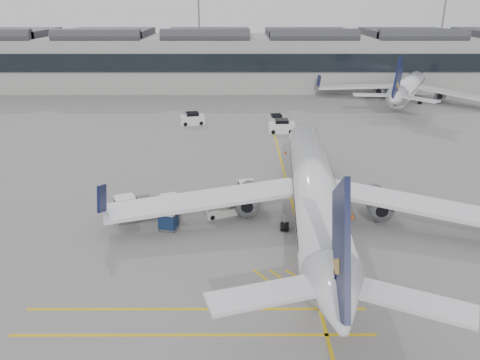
{
  "coord_description": "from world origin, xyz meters",
  "views": [
    {
      "loc": [
        4.77,
        -35.14,
        18.78
      ],
      "look_at": [
        4.86,
        2.76,
        4.0
      ],
      "focal_mm": 35.0,
      "sensor_mm": 36.0,
      "label": 1
    }
  ],
  "objects_px": {
    "belt_loader": "(223,209)",
    "baggage_cart_a": "(168,220)",
    "pushback_tug": "(144,205)",
    "airliner_main": "(314,190)",
    "ramp_agent_a": "(236,205)",
    "ramp_agent_b": "(251,206)"
  },
  "relations": [
    {
      "from": "belt_loader",
      "to": "baggage_cart_a",
      "type": "relative_size",
      "value": 2.5
    },
    {
      "from": "belt_loader",
      "to": "pushback_tug",
      "type": "bearing_deg",
      "value": 151.9
    },
    {
      "from": "airliner_main",
      "to": "baggage_cart_a",
      "type": "height_order",
      "value": "airliner_main"
    },
    {
      "from": "pushback_tug",
      "to": "airliner_main",
      "type": "bearing_deg",
      "value": -30.08
    },
    {
      "from": "belt_loader",
      "to": "ramp_agent_a",
      "type": "xyz_separation_m",
      "value": [
        1.26,
        0.35,
        0.27
      ]
    },
    {
      "from": "baggage_cart_a",
      "to": "ramp_agent_b",
      "type": "distance_m",
      "value": 7.71
    },
    {
      "from": "airliner_main",
      "to": "baggage_cart_a",
      "type": "bearing_deg",
      "value": -169.48
    },
    {
      "from": "ramp_agent_a",
      "to": "pushback_tug",
      "type": "height_order",
      "value": "ramp_agent_a"
    },
    {
      "from": "ramp_agent_b",
      "to": "airliner_main",
      "type": "bearing_deg",
      "value": 127.07
    },
    {
      "from": "belt_loader",
      "to": "ramp_agent_b",
      "type": "height_order",
      "value": "ramp_agent_b"
    },
    {
      "from": "belt_loader",
      "to": "ramp_agent_b",
      "type": "bearing_deg",
      "value": -30.28
    },
    {
      "from": "airliner_main",
      "to": "baggage_cart_a",
      "type": "xyz_separation_m",
      "value": [
        -12.7,
        -1.35,
        -2.24
      ]
    },
    {
      "from": "belt_loader",
      "to": "ramp_agent_a",
      "type": "distance_m",
      "value": 1.34
    },
    {
      "from": "airliner_main",
      "to": "ramp_agent_b",
      "type": "height_order",
      "value": "airliner_main"
    },
    {
      "from": "ramp_agent_a",
      "to": "ramp_agent_b",
      "type": "bearing_deg",
      "value": -59.41
    },
    {
      "from": "baggage_cart_a",
      "to": "pushback_tug",
      "type": "bearing_deg",
      "value": 141.64
    },
    {
      "from": "ramp_agent_b",
      "to": "pushback_tug",
      "type": "distance_m",
      "value": 10.12
    },
    {
      "from": "ramp_agent_a",
      "to": "ramp_agent_b",
      "type": "distance_m",
      "value": 1.57
    },
    {
      "from": "ramp_agent_a",
      "to": "belt_loader",
      "type": "bearing_deg",
      "value": 163.63
    },
    {
      "from": "ramp_agent_b",
      "to": "pushback_tug",
      "type": "bearing_deg",
      "value": -46.02
    },
    {
      "from": "ramp_agent_a",
      "to": "ramp_agent_b",
      "type": "xyz_separation_m",
      "value": [
        1.38,
        -0.72,
        0.17
      ]
    },
    {
      "from": "ramp_agent_a",
      "to": "ramp_agent_b",
      "type": "height_order",
      "value": "ramp_agent_b"
    }
  ]
}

